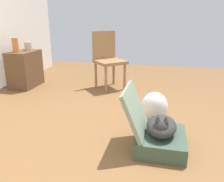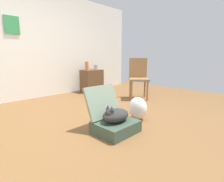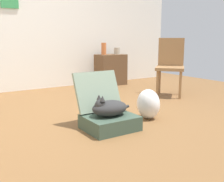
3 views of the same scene
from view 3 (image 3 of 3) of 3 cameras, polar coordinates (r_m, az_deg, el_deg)
ground_plane at (r=3.54m, az=-4.63°, el=-5.13°), size 7.68×7.68×0.00m
wall_back at (r=5.51m, az=-16.43°, el=13.89°), size 6.40×0.15×2.60m
suitcase_base at (r=3.00m, az=-0.47°, el=-6.51°), size 0.54×0.47×0.16m
suitcase_lid at (r=3.14m, az=-2.97°, el=-0.10°), size 0.54×0.21×0.44m
cat at (r=2.95m, az=-0.67°, el=-3.46°), size 0.48×0.28×0.24m
plastic_bag_white at (r=3.40m, az=7.49°, el=-2.68°), size 0.26×0.32×0.36m
side_table at (r=5.80m, az=-0.27°, el=4.43°), size 0.59×0.39×0.63m
vase_tall at (r=5.71m, az=-1.71°, el=8.72°), size 0.10×0.10×0.24m
vase_short at (r=5.83m, az=1.05°, el=8.29°), size 0.13×0.13×0.14m
chair at (r=4.81m, az=11.93°, el=5.39°), size 0.66×0.65×0.97m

